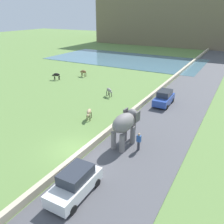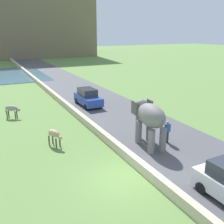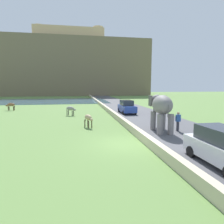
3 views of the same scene
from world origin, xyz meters
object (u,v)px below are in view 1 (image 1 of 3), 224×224
(cow_tan, at_px, (89,112))
(cow_brown, at_px, (83,72))
(car_white, at_px, (75,183))
(cow_black, at_px, (56,75))
(elephant, at_px, (125,124))
(car_blue, at_px, (164,98))
(person_beside_elephant, at_px, (139,141))
(cow_grey, at_px, (109,90))

(cow_tan, xyz_separation_m, cow_brown, (-11.08, 14.50, 0.00))
(car_white, xyz_separation_m, cow_tan, (-5.63, 9.75, -0.06))
(cow_tan, height_order, cow_black, same)
(elephant, height_order, cow_tan, elephant)
(car_blue, relative_size, cow_black, 2.85)
(person_beside_elephant, bearing_deg, cow_brown, 135.89)
(cow_brown, bearing_deg, person_beside_elephant, -44.11)
(elephant, height_order, cow_black, elephant)
(person_beside_elephant, height_order, cow_brown, person_beside_elephant)
(elephant, relative_size, car_white, 0.88)
(cow_grey, bearing_deg, car_blue, 4.29)
(cow_tan, distance_m, cow_black, 17.31)
(elephant, distance_m, car_white, 7.00)
(car_blue, bearing_deg, car_white, -90.00)
(car_blue, relative_size, cow_tan, 2.86)
(cow_tan, bearing_deg, car_blue, 55.19)
(elephant, bearing_deg, cow_tan, 153.30)
(car_white, distance_m, car_blue, 17.85)
(person_beside_elephant, xyz_separation_m, car_blue, (-1.42, 11.16, 0.03))
(person_beside_elephant, relative_size, cow_brown, 1.15)
(car_white, bearing_deg, car_blue, 90.00)
(cow_grey, height_order, cow_black, same)
(person_beside_elephant, xyz_separation_m, cow_grey, (-8.89, 10.60, -0.04))
(elephant, distance_m, cow_brown, 24.13)
(cow_tan, xyz_separation_m, cow_grey, (-1.84, 7.54, 0.00))
(car_white, distance_m, cow_grey, 18.83)
(car_white, xyz_separation_m, car_blue, (-0.00, 17.85, 0.00))
(person_beside_elephant, xyz_separation_m, cow_brown, (-18.12, 17.57, -0.04))
(cow_tan, relative_size, cow_black, 0.99)
(person_beside_elephant, relative_size, car_blue, 0.41)
(car_blue, distance_m, cow_grey, 7.49)
(cow_brown, bearing_deg, cow_grey, -37.01)
(elephant, distance_m, cow_grey, 12.86)
(person_beside_elephant, height_order, car_blue, car_blue)
(cow_brown, height_order, cow_black, same)
(cow_grey, bearing_deg, cow_brown, 142.99)
(person_beside_elephant, bearing_deg, cow_black, 146.95)
(car_blue, distance_m, cow_tan, 9.86)
(car_white, relative_size, cow_tan, 2.86)
(person_beside_elephant, xyz_separation_m, car_white, (-1.42, -6.69, 0.03))
(car_white, height_order, car_blue, same)
(cow_grey, bearing_deg, person_beside_elephant, -50.04)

